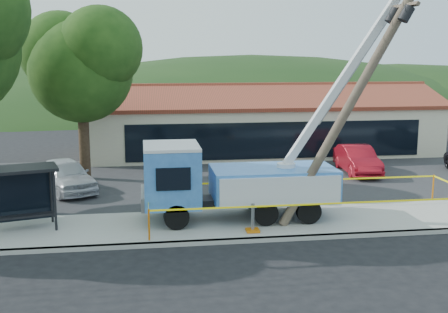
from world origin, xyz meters
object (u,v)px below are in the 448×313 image
(car_silver, at_px, (67,193))
(car_red, at_px, (357,175))
(utility_truck, at_px, (234,178))
(leaning_pole, at_px, (356,94))
(bus_shelter, at_px, (23,183))

(car_silver, xyz_separation_m, car_red, (15.28, 2.02, 0.00))
(utility_truck, xyz_separation_m, leaning_pole, (4.39, -1.16, 3.30))
(bus_shelter, bearing_deg, utility_truck, -13.97)
(car_silver, bearing_deg, utility_truck, -63.61)
(leaning_pole, height_order, car_silver, leaning_pole)
(bus_shelter, distance_m, car_red, 17.96)
(utility_truck, height_order, leaning_pole, utility_truck)
(utility_truck, bearing_deg, leaning_pole, -14.80)
(bus_shelter, height_order, car_silver, bus_shelter)
(leaning_pole, relative_size, car_red, 2.00)
(utility_truck, distance_m, car_red, 11.33)
(car_silver, distance_m, car_red, 15.41)
(bus_shelter, relative_size, car_silver, 0.60)
(bus_shelter, xyz_separation_m, car_silver, (0.77, 5.83, -1.87))
(leaning_pole, bearing_deg, utility_truck, 165.20)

